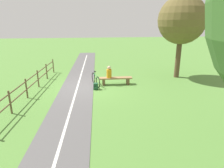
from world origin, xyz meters
TOP-DOWN VIEW (x-y plane):
  - ground_plane at (0.00, 0.00)m, footprint 80.00×80.00m
  - paved_path at (0.86, 4.00)m, footprint 4.16×36.05m
  - path_centre_line at (0.86, 4.00)m, footprint 2.07×31.95m
  - bench at (-1.79, -0.20)m, footprint 2.07×0.47m
  - person_seated at (-1.37, -0.21)m, footprint 0.33×0.33m
  - bicycle at (-0.52, -0.18)m, footprint 0.42×1.72m
  - backpack at (-0.48, 0.62)m, footprint 0.29×0.29m
  - fence_roadside at (3.04, 0.60)m, footprint 1.01×9.21m
  - tree_by_path at (-6.40, -1.35)m, footprint 3.18×3.18m

SIDE VIEW (x-z plane):
  - ground_plane at x=0.00m, z-range 0.00..0.00m
  - paved_path at x=0.86m, z-range 0.00..0.02m
  - path_centre_line at x=0.86m, z-range 0.02..0.02m
  - backpack at x=-0.48m, z-range 0.00..0.38m
  - bench at x=-1.79m, z-range 0.10..0.56m
  - bicycle at x=-0.52m, z-range -0.07..0.81m
  - fence_roadside at x=3.04m, z-range 0.10..1.15m
  - person_seated at x=-1.37m, z-range 0.42..1.16m
  - tree_by_path at x=-6.40m, z-range 1.14..6.66m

